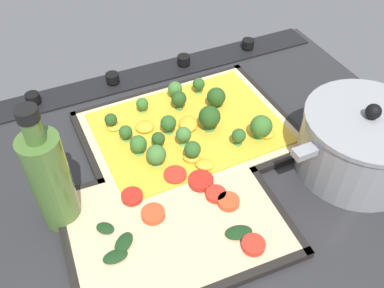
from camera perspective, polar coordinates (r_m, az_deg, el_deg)
The scene contains 8 objects.
ground_plane at distance 73.42cm, azimuth 1.99°, elevation -3.26°, with size 80.97×63.42×3.00cm, color #28282B.
stove_control_panel at distance 91.85cm, azimuth -5.81°, elevation 9.60°, with size 77.73×7.00×2.60cm.
baking_tray_front at distance 76.93cm, azimuth -0.41°, elevation 1.52°, with size 37.86×29.10×1.30cm.
broccoli_pizza at distance 75.61cm, azimuth -0.29°, elevation 2.24°, with size 35.41×26.65×6.16cm.
baking_tray_back at distance 63.80cm, azimuth -2.33°, elevation -10.89°, with size 33.55×25.99×1.30cm.
veggie_pizza_back at distance 63.41cm, azimuth -2.11°, elevation -10.25°, with size 31.04×23.49×1.90cm.
cooking_pot at distance 73.00cm, azimuth 22.00°, elevation 0.15°, with size 26.86×20.06×13.34cm.
oil_bottle at distance 61.28cm, azimuth -18.69°, elevation -4.52°, with size 5.71×5.71×21.41cm.
Camera 1 is at (22.75, 43.74, 52.91)cm, focal length 39.20 mm.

